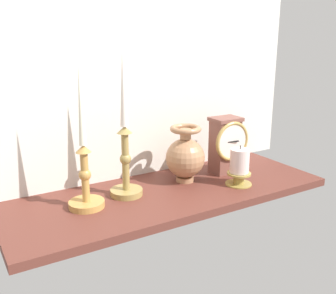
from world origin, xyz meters
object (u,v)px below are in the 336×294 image
object	(u,v)px
candlestick_tall_center	(125,152)
pillar_candle_front	(239,167)
candlestick_tall_left	(85,171)
brass_vase_bulbous	(185,156)
mantel_clock	(226,144)

from	to	relation	value
candlestick_tall_center	pillar_candle_front	size ratio (longest dim) A/B	3.27
candlestick_tall_left	pillar_candle_front	distance (cm)	48.66
candlestick_tall_left	brass_vase_bulbous	distance (cm)	34.72
brass_vase_bulbous	mantel_clock	bearing A→B (deg)	-0.51
mantel_clock	pillar_candle_front	xyz separation A→B (cm)	(-3.44, -11.14, -4.33)
mantel_clock	pillar_candle_front	size ratio (longest dim) A/B	1.50
brass_vase_bulbous	candlestick_tall_left	bearing A→B (deg)	-175.33
candlestick_tall_left	pillar_candle_front	xyz separation A→B (cm)	(47.70, -8.46, -4.63)
brass_vase_bulbous	pillar_candle_front	size ratio (longest dim) A/B	1.43
candlestick_tall_left	brass_vase_bulbous	bearing A→B (deg)	4.67
candlestick_tall_center	brass_vase_bulbous	size ratio (longest dim) A/B	2.29
pillar_candle_front	brass_vase_bulbous	bearing A→B (deg)	139.34
pillar_candle_front	candlestick_tall_center	bearing A→B (deg)	162.86
candlestick_tall_left	candlestick_tall_center	size ratio (longest dim) A/B	0.92
mantel_clock	brass_vase_bulbous	xyz separation A→B (cm)	(-16.58, 0.15, -1.57)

